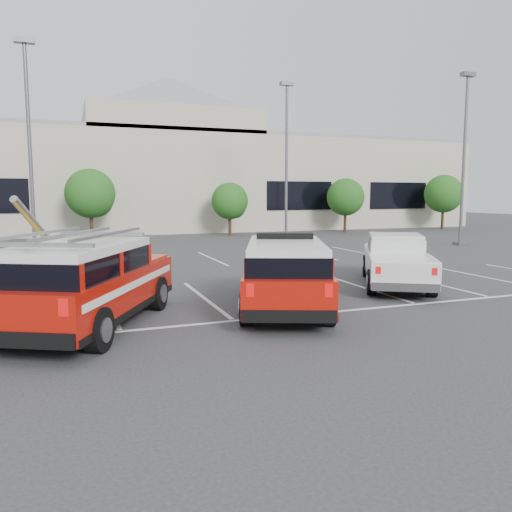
% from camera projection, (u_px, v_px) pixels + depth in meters
% --- Properties ---
extents(ground, '(120.00, 120.00, 0.00)m').
position_uv_depth(ground, '(288.00, 292.00, 15.75)').
color(ground, '#2D2D30').
rests_on(ground, ground).
extents(stall_markings, '(23.00, 15.00, 0.01)m').
position_uv_depth(stall_markings, '(242.00, 272.00, 19.94)').
color(stall_markings, silver).
rests_on(stall_markings, ground).
extents(convention_building, '(60.00, 16.99, 13.20)m').
position_uv_depth(convention_building, '(146.00, 176.00, 44.88)').
color(convention_building, '#B6B09A').
rests_on(convention_building, ground).
extents(tree_mid_left, '(3.37, 3.37, 4.85)m').
position_uv_depth(tree_mid_left, '(92.00, 195.00, 34.19)').
color(tree_mid_left, '#3F2B19').
rests_on(tree_mid_left, ground).
extents(tree_mid_right, '(2.77, 2.77, 3.99)m').
position_uv_depth(tree_mid_right, '(231.00, 202.00, 37.72)').
color(tree_mid_right, '#3F2B19').
rests_on(tree_mid_right, ground).
extents(tree_right, '(3.07, 3.07, 4.42)m').
position_uv_depth(tree_right, '(346.00, 198.00, 41.15)').
color(tree_right, '#3F2B19').
rests_on(tree_right, ground).
extents(tree_far_right, '(3.37, 3.37, 4.85)m').
position_uv_depth(tree_far_right, '(444.00, 195.00, 44.58)').
color(tree_far_right, '#3F2B19').
rests_on(tree_far_right, ground).
extents(light_pole_left, '(0.90, 0.60, 10.24)m').
position_uv_depth(light_pole_left, '(30.00, 150.00, 23.52)').
color(light_pole_left, '#59595E').
rests_on(light_pole_left, ground).
extents(light_pole_mid, '(0.90, 0.60, 10.24)m').
position_uv_depth(light_pole_mid, '(286.00, 162.00, 32.43)').
color(light_pole_mid, '#59595E').
rests_on(light_pole_mid, ground).
extents(light_pole_right, '(0.90, 0.60, 10.24)m').
position_uv_depth(light_pole_right, '(464.00, 159.00, 29.96)').
color(light_pole_right, '#59595E').
rests_on(light_pole_right, ground).
extents(fire_chief_suv, '(4.08, 6.11, 2.02)m').
position_uv_depth(fire_chief_suv, '(285.00, 279.00, 13.36)').
color(fire_chief_suv, '#A21007').
rests_on(fire_chief_suv, ground).
extents(white_pickup, '(4.49, 5.79, 1.71)m').
position_uv_depth(white_pickup, '(396.00, 265.00, 16.91)').
color(white_pickup, silver).
rests_on(white_pickup, ground).
extents(ladder_suv, '(4.63, 6.12, 2.26)m').
position_uv_depth(ladder_suv, '(87.00, 289.00, 11.47)').
color(ladder_suv, '#A21007').
rests_on(ladder_suv, ground).
extents(utility_rig, '(4.10, 3.90, 3.05)m').
position_uv_depth(utility_rig, '(27.00, 278.00, 14.83)').
color(utility_rig, '#59595E').
rests_on(utility_rig, ground).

